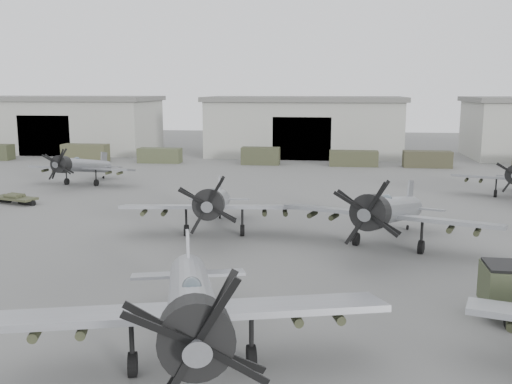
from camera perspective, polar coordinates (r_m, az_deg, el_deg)
ground at (r=26.43m, az=-2.10°, el=-11.61°), size 220.00×220.00×0.00m
hangar_left at (r=96.05m, az=-18.59°, el=6.49°), size 29.00×14.80×8.70m
hangar_center at (r=86.40m, az=4.84°, el=6.62°), size 29.00×14.80×8.70m
support_truck_1 at (r=81.86m, az=-16.69°, el=3.78°), size 6.24×2.20×2.37m
support_truck_2 at (r=78.15m, az=-9.60°, el=3.63°), size 5.76×2.20×1.97m
support_truck_3 at (r=75.25m, az=0.46°, el=3.63°), size 5.00×2.20×2.26m
support_truck_4 at (r=74.74m, az=9.72°, el=3.33°), size 6.21×2.20×1.99m
support_truck_5 at (r=75.65m, az=16.75°, el=3.16°), size 5.99×2.20×2.08m
aircraft_near_1 at (r=20.11m, az=-6.44°, el=-11.17°), size 13.89×12.50×5.54m
aircraft_mid_1 at (r=38.38m, az=-4.24°, el=-1.09°), size 12.72×11.45×5.06m
aircraft_mid_2 at (r=35.93m, az=13.11°, el=-1.87°), size 13.40×12.08×5.39m
aircraft_far_0 at (r=61.35m, az=-17.20°, el=2.52°), size 11.31×10.18×4.50m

